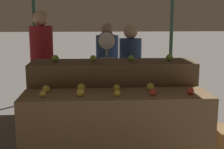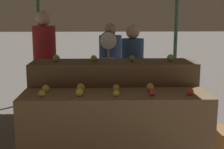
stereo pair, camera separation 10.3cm
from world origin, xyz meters
TOP-DOWN VIEW (x-y plane):
  - display_counter_front at (0.00, 0.00)m, footprint 2.02×0.55m
  - display_counter_back at (0.00, 0.60)m, footprint 2.02×0.55m
  - apple_front_0 at (-0.76, -0.11)m, footprint 0.07×0.07m
  - apple_front_1 at (-0.38, -0.10)m, footprint 0.09×0.09m
  - apple_front_2 at (0.00, -0.12)m, footprint 0.07×0.07m
  - apple_front_3 at (0.37, -0.11)m, footprint 0.07×0.07m
  - apple_front_4 at (0.77, -0.10)m, footprint 0.08×0.08m
  - apple_front_5 at (-0.75, 0.10)m, footprint 0.08×0.08m
  - apple_front_6 at (-0.37, 0.11)m, footprint 0.09×0.09m
  - apple_front_7 at (0.01, 0.11)m, footprint 0.08×0.08m
  - apple_front_8 at (0.39, 0.11)m, footprint 0.08×0.08m
  - apple_back_0 at (-0.70, 0.59)m, footprint 0.09×0.09m
  - apple_back_1 at (-0.24, 0.61)m, footprint 0.08×0.08m
  - apple_back_2 at (0.23, 0.59)m, footprint 0.08×0.08m
  - apple_back_3 at (0.71, 0.59)m, footprint 0.09×0.09m
  - produce_scale at (-0.04, 1.14)m, footprint 0.26×0.20m
  - person_vendor_at_scale at (0.32, 1.41)m, footprint 0.44×0.44m
  - person_customer_left at (0.02, 2.16)m, footprint 0.44×0.44m
  - person_customer_right at (-1.03, 1.68)m, footprint 0.46×0.46m

SIDE VIEW (x-z plane):
  - display_counter_front at x=0.00m, z-range 0.00..0.89m
  - display_counter_back at x=0.00m, z-range 0.00..1.15m
  - person_customer_left at x=0.02m, z-range 0.11..1.69m
  - person_vendor_at_scale at x=0.32m, z-range 0.12..1.70m
  - apple_front_2 at x=0.00m, z-range 0.89..0.96m
  - apple_front_0 at x=-0.76m, z-range 0.89..0.96m
  - apple_front_3 at x=0.37m, z-range 0.89..0.96m
  - apple_front_7 at x=0.01m, z-range 0.89..0.97m
  - apple_front_5 at x=-0.75m, z-range 0.89..0.97m
  - apple_front_4 at x=0.77m, z-range 0.89..0.97m
  - apple_front_8 at x=0.39m, z-range 0.89..0.97m
  - apple_front_1 at x=-0.38m, z-range 0.89..0.97m
  - apple_front_6 at x=-0.37m, z-range 0.89..0.98m
  - person_customer_right at x=-1.03m, z-range 0.14..1.93m
  - produce_scale at x=-0.04m, z-range 0.33..1.81m
  - apple_back_2 at x=0.23m, z-range 1.15..1.22m
  - apple_back_1 at x=-0.24m, z-range 1.15..1.23m
  - apple_back_3 at x=0.71m, z-range 1.15..1.23m
  - apple_back_0 at x=-0.70m, z-range 1.15..1.24m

